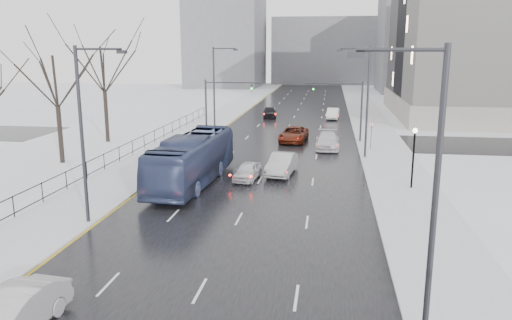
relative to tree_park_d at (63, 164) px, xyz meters
The scene contains 27 objects.
road 31.51m from the tree_park_d, 55.60° to the left, with size 16.00×150.00×0.04m, color black.
cross_road 22.65m from the tree_park_d, 38.19° to the left, with size 130.00×10.00×0.04m, color black.
sidewalk_left 27.01m from the tree_park_d, 74.32° to the left, with size 5.00×150.00×0.16m, color silver.
sidewalk_right 38.43m from the tree_park_d, 42.57° to the left, with size 5.00×150.00×0.16m, color silver.
park_strip 26.09m from the tree_park_d, 94.84° to the left, with size 14.00×150.00×0.12m, color white.
tree_park_d is the anchor object (origin of this frame).
tree_park_e 10.01m from the tree_park_d, 92.29° to the left, with size 9.45×9.45×13.50m, color black, non-canonical shape.
iron_fence 6.31m from the tree_park_d, 39.81° to the right, with size 0.06×70.00×1.30m.
streetlight_r_near 35.80m from the tree_park_d, 42.75° to the right, with size 2.95×0.25×10.00m.
streetlight_r_mid 27.24m from the tree_park_d, 13.01° to the left, with size 2.95×0.25×10.00m.
streetlight_l_near 17.90m from the tree_park_d, 55.47° to the right, with size 2.95×0.25×10.00m.
streetlight_l_far 21.17m from the tree_park_d, 61.85° to the left, with size 2.95×0.25×10.00m.
lamppost_r_mid 29.23m from the tree_park_d, ahead, with size 0.36×0.36×4.28m.
mast_signal_right 29.05m from the tree_park_d, 29.12° to the left, with size 6.10×0.33×6.50m.
mast_signal_left 17.96m from the tree_park_d, 53.20° to the left, with size 6.10×0.33×6.50m.
no_uturn_sign 28.88m from the tree_park_d, 20.32° to the left, with size 0.60×0.06×2.70m.
bldg_far_right 93.70m from the tree_park_d, 60.51° to the left, with size 24.00×20.00×22.00m, color slate.
bldg_far_left 92.17m from the tree_park_d, 92.64° to the left, with size 18.00×22.00×28.00m, color slate.
bldg_far_center 108.59m from the tree_park_d, 78.38° to the left, with size 30.00×18.00×18.00m, color slate.
sedan_left_near 27.94m from the tree_park_d, 64.08° to the right, with size 1.68×4.83×1.59m, color #B0AEB3.
bus 13.93m from the tree_park_d, 19.71° to the right, with size 3.04×12.97×3.61m, color navy.
sedan_center_near 17.13m from the tree_park_d, 10.29° to the right, with size 1.57×3.90×1.33m, color silver.
sedan_right_near 19.32m from the tree_park_d, ahead, with size 1.76×5.05×1.66m, color #AAAAAD.
sedan_right_cross 23.30m from the tree_park_d, 34.64° to the left, with size 2.65×5.74×1.60m, color #5B1E0F.
sedan_right_far 24.88m from the tree_park_d, 23.71° to the left, with size 2.27×5.59×1.62m, color silver.
sedan_center_far 34.95m from the tree_park_d, 65.84° to the left, with size 1.85×4.59×1.56m, color black.
sedan_right_distant 39.40m from the tree_park_d, 53.65° to the left, with size 1.59×4.57×1.51m, color white.
Camera 1 is at (5.08, -5.39, 9.85)m, focal length 35.00 mm.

